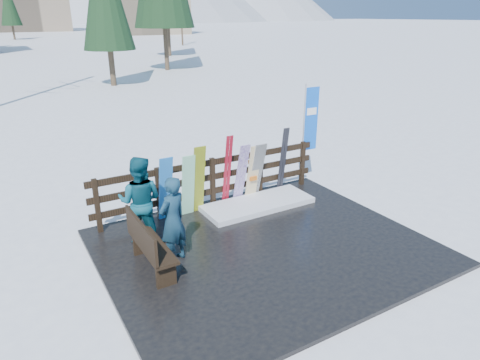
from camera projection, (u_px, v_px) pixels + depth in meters
ground at (265, 249)px, 8.28m from camera, size 700.00×700.00×0.00m
deck at (265, 247)px, 8.26m from camera, size 6.00×5.00×0.08m
fence at (213, 179)px, 9.78m from camera, size 5.60×0.10×1.15m
snow_patch at (258, 204)px, 9.92m from camera, size 2.59×1.00×0.12m
bench at (148, 244)px, 7.29m from camera, size 0.41×1.50×0.97m
snowboard_0 at (166, 189)px, 9.00m from camera, size 0.29×0.32×1.47m
snowboard_1 at (188, 185)px, 9.25m from camera, size 0.29×0.24×1.42m
snowboard_2 at (199, 180)px, 9.34m from camera, size 0.27×0.29×1.58m
snowboard_3 at (241, 174)px, 9.87m from camera, size 0.25×0.41×1.47m
snowboard_4 at (257, 171)px, 10.09m from camera, size 0.31×0.39×1.42m
snowboard_5 at (253, 173)px, 10.04m from camera, size 0.30×0.30×1.39m
ski_pair_a at (227, 170)px, 9.74m from camera, size 0.16×0.30×1.70m
ski_pair_b at (283, 160)px, 10.48m from camera, size 0.17×0.23×1.66m
rental_flag at (309, 123)px, 10.80m from camera, size 0.45×0.04×2.60m
person_front at (173, 220)px, 7.47m from camera, size 0.69×0.59×1.61m
person_back at (140, 201)px, 8.04m from camera, size 1.08×1.03×1.76m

